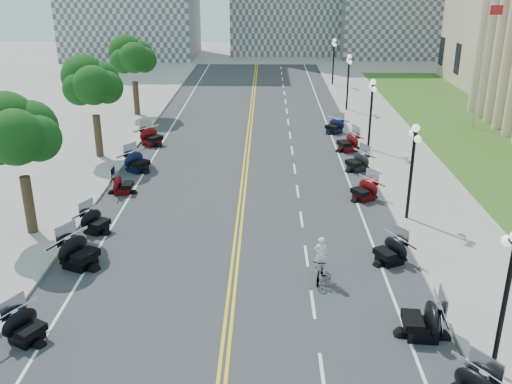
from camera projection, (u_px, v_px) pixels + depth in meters
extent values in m
plane|color=gray|center=(236.00, 255.00, 25.81)|extent=(160.00, 160.00, 0.00)
cube|color=#333335|center=(244.00, 179.00, 35.11)|extent=(16.00, 90.00, 0.01)
cube|color=yellow|center=(242.00, 179.00, 35.11)|extent=(0.12, 90.00, 0.00)
cube|color=yellow|center=(246.00, 179.00, 35.10)|extent=(0.12, 90.00, 0.00)
cube|color=white|center=(348.00, 180.00, 34.99)|extent=(0.12, 90.00, 0.00)
cube|color=white|center=(141.00, 178.00, 35.22)|extent=(0.12, 90.00, 0.00)
cube|color=white|center=(322.00, 373.00, 18.30)|extent=(0.12, 2.00, 0.00)
cube|color=white|center=(313.00, 304.00, 22.03)|extent=(0.12, 2.00, 0.00)
cube|color=white|center=(306.00, 256.00, 25.75)|extent=(0.12, 2.00, 0.00)
cube|color=white|center=(301.00, 219.00, 29.47)|extent=(0.12, 2.00, 0.00)
cube|color=white|center=(298.00, 191.00, 33.19)|extent=(0.12, 2.00, 0.00)
cube|color=white|center=(295.00, 169.00, 36.91)|extent=(0.12, 2.00, 0.00)
cube|color=white|center=(292.00, 150.00, 40.63)|extent=(0.12, 2.00, 0.00)
cube|color=white|center=(290.00, 135.00, 44.35)|extent=(0.12, 2.00, 0.00)
cube|color=white|center=(288.00, 122.00, 48.07)|extent=(0.12, 2.00, 0.00)
cube|color=white|center=(287.00, 111.00, 51.80)|extent=(0.12, 2.00, 0.00)
cube|color=white|center=(285.00, 101.00, 55.52)|extent=(0.12, 2.00, 0.00)
cube|color=white|center=(284.00, 93.00, 59.24)|extent=(0.12, 2.00, 0.00)
cube|color=white|center=(283.00, 86.00, 62.96)|extent=(0.12, 2.00, 0.00)
cube|color=white|center=(282.00, 79.00, 66.68)|extent=(0.12, 2.00, 0.00)
cube|color=white|center=(282.00, 73.00, 70.40)|extent=(0.12, 2.00, 0.00)
cube|color=white|center=(281.00, 68.00, 74.12)|extent=(0.12, 2.00, 0.00)
cube|color=#9E9991|center=(415.00, 179.00, 34.90)|extent=(5.00, 90.00, 0.15)
cube|color=#9E9991|center=(75.00, 177.00, 35.26)|extent=(5.00, 90.00, 0.15)
cube|color=#356023|center=(484.00, 143.00, 42.23)|extent=(9.00, 60.00, 0.10)
imported|color=#A51414|center=(320.00, 268.00, 23.55)|extent=(0.91, 1.90, 1.10)
imported|color=silver|center=(322.00, 239.00, 23.05)|extent=(0.60, 0.39, 1.63)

